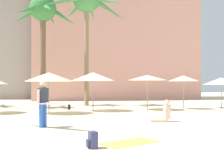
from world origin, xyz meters
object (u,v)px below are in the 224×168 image
at_px(palm_tree_left, 86,4).
at_px(person_mid_left, 43,103).
at_px(palm_tree_right, 43,15).
at_px(cafe_umbrella_1, 183,78).
at_px(cafe_umbrella_0, 93,77).
at_px(beach_towel, 129,143).
at_px(cafe_umbrella_6, 222,81).
at_px(person_far_left, 164,114).
at_px(cafe_umbrella_3, 147,78).
at_px(cafe_umbrella_2, 49,77).
at_px(backpack, 93,140).

xyz_separation_m(palm_tree_left, person_mid_left, (-3.68, -12.02, -7.14)).
relative_size(palm_tree_right, cafe_umbrella_1, 3.89).
bearing_deg(cafe_umbrella_0, beach_towel, -95.65).
bearing_deg(cafe_umbrella_6, person_far_left, -139.03).
bearing_deg(cafe_umbrella_0, cafe_umbrella_3, 0.00).
relative_size(cafe_umbrella_2, cafe_umbrella_3, 1.06).
xyz_separation_m(cafe_umbrella_2, person_far_left, (4.63, -5.29, -1.72)).
xyz_separation_m(palm_tree_right, person_mid_left, (-0.35, -13.04, -6.31)).
height_order(cafe_umbrella_2, backpack, cafe_umbrella_2).
distance_m(palm_tree_right, cafe_umbrella_6, 14.51).
height_order(cafe_umbrella_1, beach_towel, cafe_umbrella_1).
relative_size(cafe_umbrella_3, person_far_left, 2.71).
height_order(cafe_umbrella_0, beach_towel, cafe_umbrella_0).
relative_size(beach_towel, person_mid_left, 0.66).
bearing_deg(cafe_umbrella_1, backpack, -127.14).
height_order(cafe_umbrella_3, beach_towel, cafe_umbrella_3).
height_order(cafe_umbrella_2, person_far_left, cafe_umbrella_2).
bearing_deg(cafe_umbrella_2, person_far_left, -48.79).
bearing_deg(cafe_umbrella_1, person_far_left, -124.21).
distance_m(palm_tree_left, person_far_left, 13.85).
distance_m(cafe_umbrella_1, beach_towel, 13.09).
relative_size(palm_tree_left, person_mid_left, 3.92).
bearing_deg(cafe_umbrella_2, palm_tree_right, 91.19).
bearing_deg(cafe_umbrella_6, backpack, -135.81).
bearing_deg(palm_tree_left, cafe_umbrella_1, -40.46).
xyz_separation_m(palm_tree_right, cafe_umbrella_1, (9.15, -5.99, -5.17)).
bearing_deg(cafe_umbrella_0, cafe_umbrella_2, -158.62).
relative_size(cafe_umbrella_1, cafe_umbrella_6, 0.87).
bearing_deg(cafe_umbrella_1, cafe_umbrella_3, -178.52).
height_order(cafe_umbrella_1, cafe_umbrella_6, cafe_umbrella_1).
height_order(palm_tree_left, person_far_left, palm_tree_left).
height_order(palm_tree_left, backpack, palm_tree_left).
xyz_separation_m(cafe_umbrella_1, person_mid_left, (-9.50, -7.06, -1.14)).
xyz_separation_m(cafe_umbrella_3, person_far_left, (-1.72, -6.36, -1.75)).
bearing_deg(cafe_umbrella_2, cafe_umbrella_3, 9.60).
relative_size(cafe_umbrella_6, person_mid_left, 1.06).
relative_size(palm_tree_right, person_far_left, 9.20).
relative_size(cafe_umbrella_0, person_far_left, 2.84).
bearing_deg(person_far_left, backpack, 59.45).
height_order(beach_towel, person_mid_left, person_mid_left).
distance_m(palm_tree_left, cafe_umbrella_2, 9.14).
bearing_deg(beach_towel, backpack, -157.72).
height_order(palm_tree_left, beach_towel, palm_tree_left).
relative_size(palm_tree_right, cafe_umbrella_3, 3.40).
xyz_separation_m(cafe_umbrella_6, person_mid_left, (-12.34, -6.89, -0.96)).
bearing_deg(person_far_left, palm_tree_left, -72.49).
bearing_deg(palm_tree_right, person_mid_left, -91.52).
bearing_deg(person_mid_left, beach_towel, 161.98).
distance_m(cafe_umbrella_0, cafe_umbrella_6, 9.11).
distance_m(palm_tree_left, backpack, 18.09).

